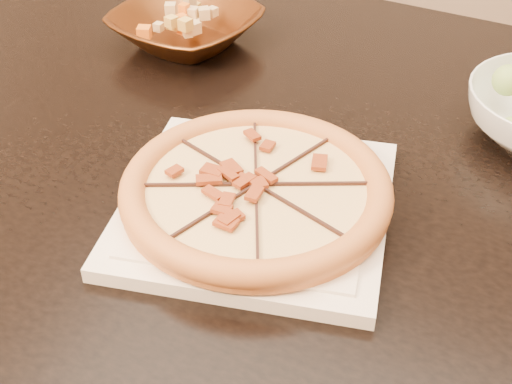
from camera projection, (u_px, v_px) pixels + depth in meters
The scene contains 5 objects.
dining_table at pixel (255, 183), 1.01m from camera, with size 1.59×1.08×0.75m.
plate at pixel (256, 205), 0.81m from camera, with size 0.35×0.35×0.02m.
pizza at pixel (256, 189), 0.79m from camera, with size 0.31×0.31×0.03m.
bronze_bowl at pixel (186, 28), 1.13m from camera, with size 0.22×0.22×0.05m, color brown.
mixed_dish at pixel (184, 4), 1.11m from camera, with size 0.11×0.10×0.03m.
Camera 1 is at (0.35, -0.83, 1.27)m, focal length 50.00 mm.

